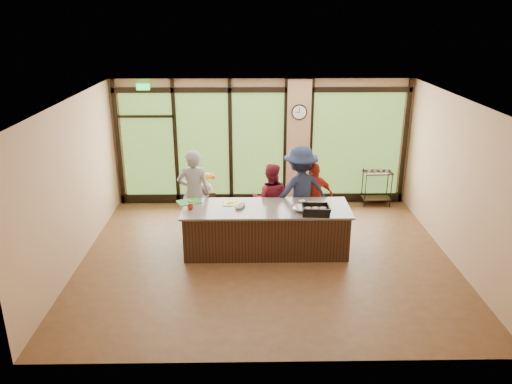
{
  "coord_description": "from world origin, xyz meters",
  "views": [
    {
      "loc": [
        -0.34,
        -8.52,
        4.46
      ],
      "look_at": [
        -0.19,
        0.4,
        1.2
      ],
      "focal_mm": 35.0,
      "sensor_mm": 36.0,
      "label": 1
    }
  ],
  "objects_px": {
    "cook_left": "(194,193)",
    "cook_right": "(300,192)",
    "flower_stand": "(206,206)",
    "bar_cart": "(377,183)",
    "roasting_pan": "(316,212)",
    "island_base": "(266,230)"
  },
  "relations": [
    {
      "from": "cook_left",
      "to": "flower_stand",
      "type": "xyz_separation_m",
      "value": [
        0.18,
        0.73,
        -0.57
      ]
    },
    {
      "from": "cook_right",
      "to": "flower_stand",
      "type": "distance_m",
      "value": 2.22
    },
    {
      "from": "cook_left",
      "to": "roasting_pan",
      "type": "height_order",
      "value": "cook_left"
    },
    {
      "from": "roasting_pan",
      "to": "bar_cart",
      "type": "relative_size",
      "value": 0.54
    },
    {
      "from": "island_base",
      "to": "cook_right",
      "type": "relative_size",
      "value": 1.62
    },
    {
      "from": "cook_left",
      "to": "cook_right",
      "type": "bearing_deg",
      "value": 178.07
    },
    {
      "from": "island_base",
      "to": "cook_left",
      "type": "bearing_deg",
      "value": 151.32
    },
    {
      "from": "island_base",
      "to": "roasting_pan",
      "type": "relative_size",
      "value": 6.27
    },
    {
      "from": "bar_cart",
      "to": "cook_right",
      "type": "bearing_deg",
      "value": -143.01
    },
    {
      "from": "cook_left",
      "to": "cook_right",
      "type": "relative_size",
      "value": 0.97
    },
    {
      "from": "island_base",
      "to": "bar_cart",
      "type": "bearing_deg",
      "value": 41.6
    },
    {
      "from": "island_base",
      "to": "cook_right",
      "type": "bearing_deg",
      "value": 46.39
    },
    {
      "from": "cook_left",
      "to": "cook_right",
      "type": "xyz_separation_m",
      "value": [
        2.18,
        -0.03,
        0.03
      ]
    },
    {
      "from": "cook_left",
      "to": "bar_cart",
      "type": "relative_size",
      "value": 2.0
    },
    {
      "from": "island_base",
      "to": "flower_stand",
      "type": "relative_size",
      "value": 4.36
    },
    {
      "from": "flower_stand",
      "to": "bar_cart",
      "type": "distance_m",
      "value": 4.14
    },
    {
      "from": "cook_right",
      "to": "flower_stand",
      "type": "bearing_deg",
      "value": -41.01
    },
    {
      "from": "flower_stand",
      "to": "cook_right",
      "type": "bearing_deg",
      "value": -38.05
    },
    {
      "from": "cook_left",
      "to": "cook_right",
      "type": "distance_m",
      "value": 2.18
    },
    {
      "from": "island_base",
      "to": "bar_cart",
      "type": "xyz_separation_m",
      "value": [
        2.76,
        2.45,
        0.11
      ]
    },
    {
      "from": "island_base",
      "to": "bar_cart",
      "type": "distance_m",
      "value": 3.69
    },
    {
      "from": "roasting_pan",
      "to": "cook_left",
      "type": "bearing_deg",
      "value": 159.73
    }
  ]
}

